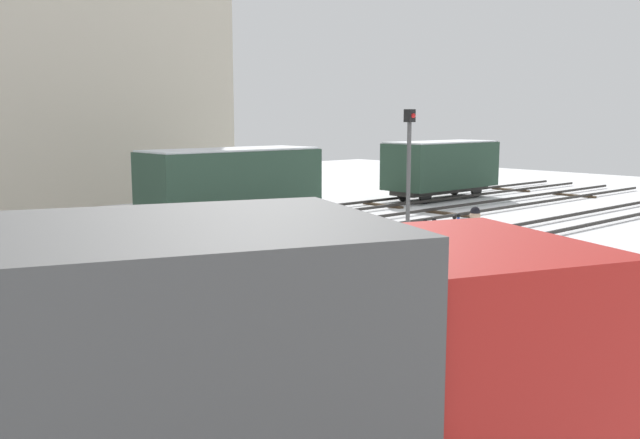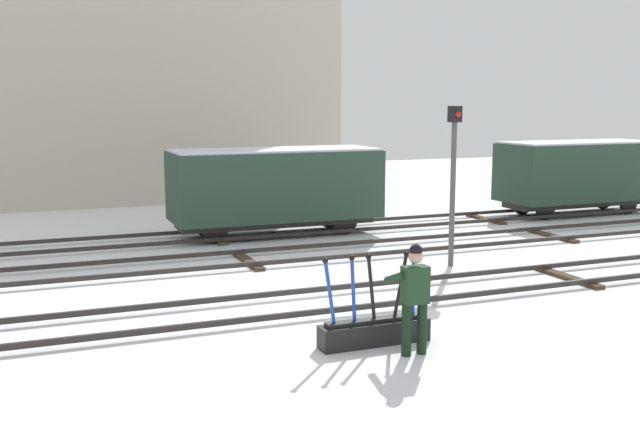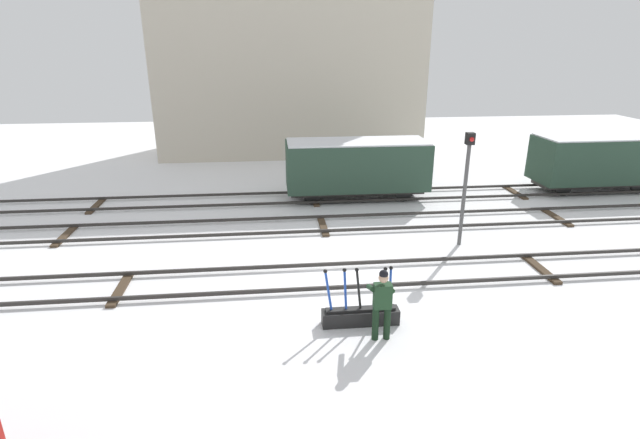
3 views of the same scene
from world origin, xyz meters
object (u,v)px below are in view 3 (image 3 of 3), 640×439
(signal_post, at_px, (466,178))
(switch_lever_frame, at_px, (360,314))
(rail_worker, at_px, (382,301))
(freight_car_far_end, at_px, (597,160))
(freight_car_back_track, at_px, (357,166))

(signal_post, bearing_deg, switch_lever_frame, -133.22)
(rail_worker, xyz_separation_m, freight_car_far_end, (11.86, 10.23, 0.46))
(signal_post, distance_m, freight_car_far_end, 9.73)
(switch_lever_frame, height_order, freight_car_back_track, freight_car_back_track)
(switch_lever_frame, bearing_deg, signal_post, 47.00)
(switch_lever_frame, height_order, signal_post, signal_post)
(switch_lever_frame, relative_size, freight_car_back_track, 0.31)
(switch_lever_frame, xyz_separation_m, freight_car_back_track, (1.60, 9.61, 1.15))
(switch_lever_frame, distance_m, freight_car_back_track, 9.81)
(signal_post, xyz_separation_m, freight_car_back_track, (-2.47, 5.27, -0.84))
(signal_post, relative_size, freight_car_far_end, 0.68)
(rail_worker, bearing_deg, switch_lever_frame, 118.81)
(signal_post, bearing_deg, rail_worker, -126.99)
(switch_lever_frame, distance_m, rail_worker, 0.99)
(switch_lever_frame, xyz_separation_m, freight_car_far_end, (12.20, 9.61, 1.15))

